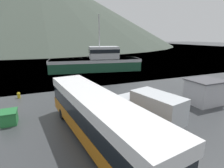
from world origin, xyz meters
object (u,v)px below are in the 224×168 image
object	(u,v)px
fishing_boat	(97,62)
dock_kiosk	(204,92)
delivery_van	(151,106)
tour_bus	(97,116)
storage_bin	(9,117)

from	to	relation	value
fishing_boat	dock_kiosk	world-z (taller)	fishing_boat
delivery_van	dock_kiosk	world-z (taller)	dock_kiosk
tour_bus	delivery_van	xyz separation A→B (m)	(5.10, 1.20, -0.54)
storage_bin	dock_kiosk	distance (m)	18.39
fishing_boat	dock_kiosk	size ratio (longest dim) A/B	5.50
dock_kiosk	tour_bus	bearing A→B (deg)	-169.33
delivery_van	storage_bin	world-z (taller)	delivery_van
delivery_van	fishing_boat	world-z (taller)	fishing_boat
tour_bus	storage_bin	xyz separation A→B (m)	(-5.78, 5.05, -1.28)
delivery_van	storage_bin	size ratio (longest dim) A/B	4.22
delivery_van	fishing_boat	distance (m)	23.29
tour_bus	fishing_boat	size ratio (longest dim) A/B	0.69
delivery_van	tour_bus	bearing A→B (deg)	-179.96
delivery_van	dock_kiosk	bearing A→B (deg)	-4.43
tour_bus	fishing_boat	world-z (taller)	fishing_boat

